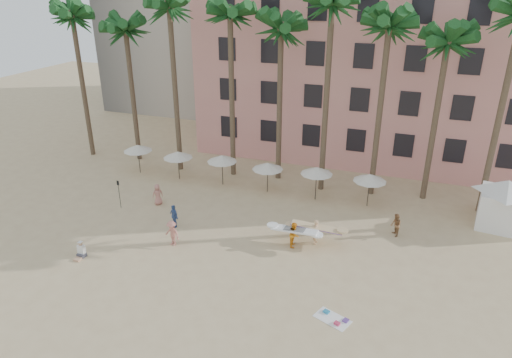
{
  "coord_description": "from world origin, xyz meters",
  "views": [
    {
      "loc": [
        9.32,
        -19.59,
        15.93
      ],
      "look_at": [
        0.3,
        6.0,
        4.0
      ],
      "focal_mm": 32.0,
      "sensor_mm": 36.0,
      "label": 1
    }
  ],
  "objects": [
    {
      "name": "cabana",
      "position": [
        16.11,
        12.52,
        2.07
      ],
      "size": [
        5.07,
        5.07,
        3.5
      ],
      "color": "white",
      "rests_on": "ground"
    },
    {
      "name": "ground",
      "position": [
        0.0,
        0.0,
        0.0
      ],
      "size": [
        120.0,
        120.0,
        0.0
      ],
      "primitive_type": "plane",
      "color": "#D1B789",
      "rests_on": "ground"
    },
    {
      "name": "carrier_white",
      "position": [
        3.2,
        5.22,
        0.91
      ],
      "size": [
        3.09,
        0.99,
        1.69
      ],
      "color": "orange",
      "rests_on": "ground"
    },
    {
      "name": "umbrella_row",
      "position": [
        -3.0,
        12.5,
        2.33
      ],
      "size": [
        22.5,
        2.7,
        2.73
      ],
      "color": "#332B23",
      "rests_on": "ground"
    },
    {
      "name": "beach_towel",
      "position": [
        6.94,
        -0.89,
        0.03
      ],
      "size": [
        2.04,
        1.6,
        0.14
      ],
      "color": "white",
      "rests_on": "ground"
    },
    {
      "name": "beachgoers",
      "position": [
        -2.28,
        5.47,
        0.84
      ],
      "size": [
        18.41,
        6.96,
        1.74
      ],
      "color": "tan",
      "rests_on": "ground"
    },
    {
      "name": "carrier_yellow",
      "position": [
        4.47,
        6.02,
        0.98
      ],
      "size": [
        3.36,
        1.05,
        1.7
      ],
      "color": "tan",
      "rests_on": "ground"
    },
    {
      "name": "pink_hotel",
      "position": [
        7.0,
        26.0,
        8.0
      ],
      "size": [
        35.0,
        14.0,
        16.0
      ],
      "primitive_type": "cube",
      "color": "#DF9387",
      "rests_on": "ground"
    },
    {
      "name": "seated_man",
      "position": [
        -8.98,
        -0.47,
        0.36
      ],
      "size": [
        0.47,
        0.81,
        1.06
      ],
      "color": "#3F3F4C",
      "rests_on": "ground"
    },
    {
      "name": "palm_row",
      "position": [
        0.51,
        15.0,
        12.97
      ],
      "size": [
        44.4,
        5.4,
        16.3
      ],
      "color": "brown",
      "rests_on": "ground"
    },
    {
      "name": "paddle",
      "position": [
        -10.61,
        6.08,
        1.41
      ],
      "size": [
        0.18,
        0.04,
        2.23
      ],
      "color": "black",
      "rests_on": "ground"
    }
  ]
}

